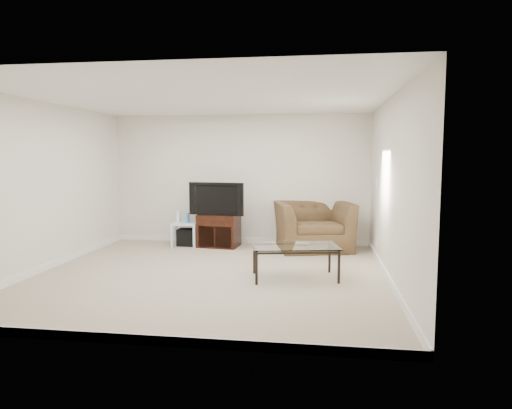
# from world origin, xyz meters

# --- Properties ---
(floor) EXTENTS (5.00, 5.00, 0.00)m
(floor) POSITION_xyz_m (0.00, 0.00, 0.00)
(floor) COLOR tan
(floor) RESTS_ON ground
(ceiling) EXTENTS (5.00, 5.00, 0.00)m
(ceiling) POSITION_xyz_m (0.00, 0.00, 2.50)
(ceiling) COLOR white
(ceiling) RESTS_ON ground
(wall_back) EXTENTS (5.00, 0.02, 2.50)m
(wall_back) POSITION_xyz_m (0.00, 2.50, 1.25)
(wall_back) COLOR silver
(wall_back) RESTS_ON ground
(wall_left) EXTENTS (0.02, 5.00, 2.50)m
(wall_left) POSITION_xyz_m (-2.50, 0.00, 1.25)
(wall_left) COLOR silver
(wall_left) RESTS_ON ground
(wall_right) EXTENTS (0.02, 5.00, 2.50)m
(wall_right) POSITION_xyz_m (2.50, 0.00, 1.25)
(wall_right) COLOR silver
(wall_right) RESTS_ON ground
(plate_back) EXTENTS (0.12, 0.02, 0.12)m
(plate_back) POSITION_xyz_m (-1.40, 2.49, 1.25)
(plate_back) COLOR white
(plate_back) RESTS_ON wall_back
(plate_right_switch) EXTENTS (0.02, 0.09, 0.13)m
(plate_right_switch) POSITION_xyz_m (2.49, 1.60, 1.25)
(plate_right_switch) COLOR white
(plate_right_switch) RESTS_ON wall_right
(plate_right_outlet) EXTENTS (0.02, 0.08, 0.12)m
(plate_right_outlet) POSITION_xyz_m (2.49, 1.30, 0.30)
(plate_right_outlet) COLOR white
(plate_right_outlet) RESTS_ON wall_right
(tv_stand) EXTENTS (0.78, 0.58, 0.61)m
(tv_stand) POSITION_xyz_m (-0.33, 2.05, 0.31)
(tv_stand) COLOR black
(tv_stand) RESTS_ON floor
(dvd_player) EXTENTS (0.45, 0.34, 0.06)m
(dvd_player) POSITION_xyz_m (-0.33, 2.01, 0.51)
(dvd_player) COLOR black
(dvd_player) RESTS_ON tv_stand
(television) EXTENTS (1.00, 0.32, 0.61)m
(television) POSITION_xyz_m (-0.33, 2.02, 0.92)
(television) COLOR black
(television) RESTS_ON tv_stand
(side_table) EXTENTS (0.51, 0.51, 0.45)m
(side_table) POSITION_xyz_m (-0.99, 2.05, 0.22)
(side_table) COLOR silver
(side_table) RESTS_ON floor
(subwoofer) EXTENTS (0.32, 0.32, 0.32)m
(subwoofer) POSITION_xyz_m (-0.96, 2.07, 0.16)
(subwoofer) COLOR black
(subwoofer) RESTS_ON floor
(game_console) EXTENTS (0.05, 0.15, 0.21)m
(game_console) POSITION_xyz_m (-1.10, 2.02, 0.55)
(game_console) COLOR white
(game_console) RESTS_ON side_table
(game_case) EXTENTS (0.05, 0.13, 0.18)m
(game_case) POSITION_xyz_m (-0.93, 2.04, 0.54)
(game_case) COLOR #337FCC
(game_case) RESTS_ON side_table
(recliner) EXTENTS (1.50, 1.16, 1.16)m
(recliner) POSITION_xyz_m (1.44, 2.05, 0.58)
(recliner) COLOR #4F3820
(recliner) RESTS_ON floor
(coffee_table) EXTENTS (1.29, 0.89, 0.46)m
(coffee_table) POSITION_xyz_m (1.22, -0.03, 0.23)
(coffee_table) COLOR black
(coffee_table) RESTS_ON floor
(remote) EXTENTS (0.19, 0.07, 0.02)m
(remote) POSITION_xyz_m (1.32, 0.07, 0.48)
(remote) COLOR #B2B2B7
(remote) RESTS_ON coffee_table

